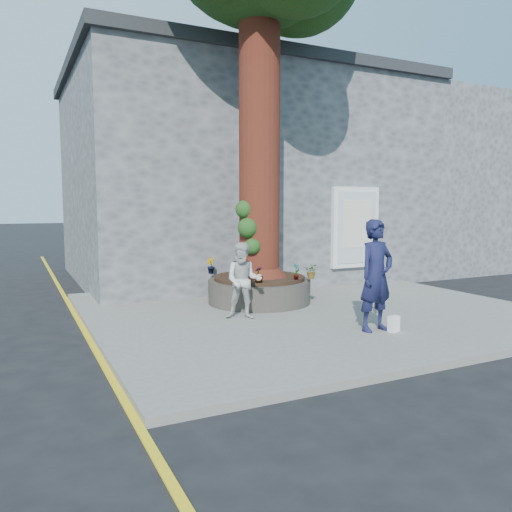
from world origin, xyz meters
name	(u,v)px	position (x,y,z in m)	size (l,w,h in m)	color
ground	(269,331)	(0.00, 0.00, 0.00)	(120.00, 120.00, 0.00)	black
pavement	(309,310)	(1.50, 1.00, 0.06)	(9.00, 8.00, 0.12)	slate
yellow_line	(88,338)	(-3.05, 1.00, 0.00)	(0.10, 30.00, 0.01)	yellow
stone_shop	(235,179)	(2.50, 7.20, 3.16)	(10.30, 8.30, 6.30)	#4F5154
neighbour_shop	(419,187)	(10.50, 7.20, 3.00)	(6.00, 8.00, 6.00)	#4F5154
planter	(259,289)	(0.80, 2.00, 0.41)	(2.30, 2.30, 0.60)	black
man	(376,275)	(1.50, -1.16, 1.09)	(0.71, 0.47, 1.95)	#141739
woman	(244,281)	(-0.19, 0.70, 0.86)	(0.72, 0.56, 1.48)	beige
shopping_bag	(394,324)	(1.73, -1.38, 0.26)	(0.20, 0.12, 0.28)	white
plant_a	(296,271)	(1.25, 1.15, 0.90)	(0.19, 0.13, 0.37)	gray
plant_b	(210,266)	(-0.05, 2.85, 0.90)	(0.20, 0.20, 0.37)	gray
plant_c	(259,275)	(0.36, 1.15, 0.88)	(0.18, 0.18, 0.33)	gray
plant_d	(312,271)	(1.65, 1.15, 0.88)	(0.29, 0.26, 0.32)	gray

